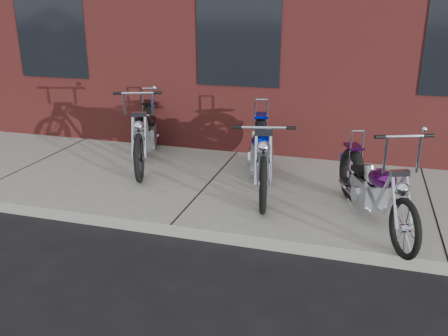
% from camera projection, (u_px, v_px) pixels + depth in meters
% --- Properties ---
extents(ground, '(120.00, 120.00, 0.00)m').
position_uv_depth(ground, '(171.00, 237.00, 5.59)').
color(ground, black).
rests_on(ground, ground).
extents(sidewalk, '(22.00, 3.00, 0.15)m').
position_uv_depth(sidewalk, '(210.00, 186.00, 6.92)').
color(sidewalk, slate).
rests_on(sidewalk, ground).
extents(chopper_purple, '(0.93, 2.07, 1.23)m').
position_uv_depth(chopper_purple, '(373.00, 191.00, 5.50)').
color(chopper_purple, black).
rests_on(chopper_purple, sidewalk).
extents(chopper_blue, '(0.81, 2.47, 1.09)m').
position_uv_depth(chopper_blue, '(262.00, 155.00, 6.62)').
color(chopper_blue, black).
rests_on(chopper_blue, sidewalk).
extents(chopper_third, '(0.99, 2.38, 1.26)m').
position_uv_depth(chopper_third, '(145.00, 135.00, 7.63)').
color(chopper_third, black).
rests_on(chopper_third, sidewalk).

